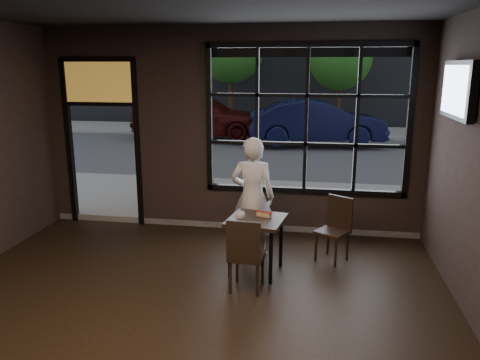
% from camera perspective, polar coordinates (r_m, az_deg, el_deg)
% --- Properties ---
extents(floor, '(6.00, 7.00, 0.02)m').
position_cam_1_polar(floor, '(4.69, -9.88, -20.33)').
color(floor, black).
rests_on(floor, ground).
extents(window_frame, '(3.06, 0.12, 2.28)m').
position_cam_1_polar(window_frame, '(7.19, 8.07, 7.24)').
color(window_frame, black).
rests_on(window_frame, ground).
extents(stained_transom, '(1.20, 0.06, 0.70)m').
position_cam_1_polar(stained_transom, '(7.94, -16.82, 11.39)').
color(stained_transom, orange).
rests_on(stained_transom, ground).
extents(street_asphalt, '(60.00, 41.00, 0.04)m').
position_cam_1_polar(street_asphalt, '(27.80, 6.62, 8.32)').
color(street_asphalt, '#545456').
rests_on(street_asphalt, ground).
extents(cafe_table, '(0.77, 0.77, 0.74)m').
position_cam_1_polar(cafe_table, '(6.04, 1.97, -7.95)').
color(cafe_table, black).
rests_on(cafe_table, floor).
extents(chair_near, '(0.42, 0.42, 0.91)m').
position_cam_1_polar(chair_near, '(5.57, 0.84, -8.93)').
color(chair_near, black).
rests_on(chair_near, floor).
extents(chair_window, '(0.53, 0.53, 0.88)m').
position_cam_1_polar(chair_window, '(6.48, 11.21, -5.99)').
color(chair_window, black).
rests_on(chair_window, floor).
extents(man, '(0.61, 0.40, 1.68)m').
position_cam_1_polar(man, '(6.46, 1.53, -2.08)').
color(man, silver).
rests_on(man, floor).
extents(hotdog, '(0.22, 0.14, 0.06)m').
position_cam_1_polar(hotdog, '(5.98, 2.93, -4.17)').
color(hotdog, tan).
rests_on(hotdog, cafe_table).
extents(cup, '(0.16, 0.16, 0.10)m').
position_cam_1_polar(cup, '(5.85, 0.02, -4.38)').
color(cup, silver).
rests_on(cup, cafe_table).
extents(tv, '(0.13, 1.11, 0.65)m').
position_cam_1_polar(tv, '(5.92, 25.09, 9.92)').
color(tv, black).
rests_on(tv, wall_right).
extents(navy_car, '(4.54, 2.15, 1.44)m').
position_cam_1_polar(navy_car, '(15.49, 9.30, 7.02)').
color(navy_car, black).
rests_on(navy_car, street_asphalt).
extents(maroon_car, '(4.68, 1.89, 1.59)m').
position_cam_1_polar(maroon_car, '(16.70, -5.00, 7.90)').
color(maroon_car, '#390908').
rests_on(maroon_car, street_asphalt).
extents(tree_left, '(2.68, 2.68, 4.57)m').
position_cam_1_polar(tree_left, '(19.08, -1.18, 15.66)').
color(tree_left, '#332114').
rests_on(tree_left, street_asphalt).
extents(tree_right, '(2.36, 2.36, 4.03)m').
position_cam_1_polar(tree_right, '(18.54, 12.14, 14.25)').
color(tree_right, '#332114').
rests_on(tree_right, street_asphalt).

